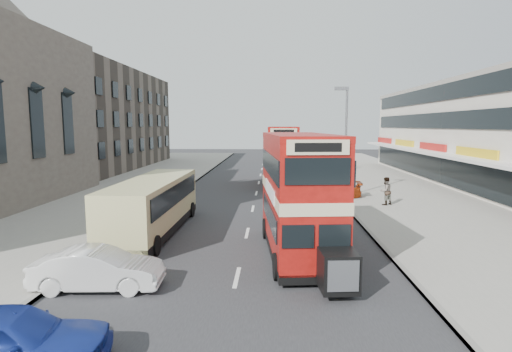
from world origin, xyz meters
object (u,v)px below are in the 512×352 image
(bus_main, at_px, (299,194))
(car_left_front, at_px, (98,269))
(street_lamp, at_px, (345,134))
(pedestrian_near, at_px, (386,191))
(bus_second, at_px, (283,156))
(car_right_b, at_px, (315,181))
(coach, at_px, (153,204))
(car_right_a, at_px, (331,190))
(car_left_near, at_px, (6,340))
(pedestrian_far, at_px, (333,166))
(cyclist, at_px, (312,189))

(bus_main, height_order, car_left_front, bus_main)
(street_lamp, bearing_deg, pedestrian_near, -54.47)
(bus_second, height_order, car_right_b, bus_second)
(bus_second, bearing_deg, coach, 67.67)
(car_right_a, bearing_deg, street_lamp, 93.02)
(street_lamp, height_order, coach, street_lamp)
(bus_second, height_order, pedestrian_near, bus_second)
(car_left_near, xyz_separation_m, pedestrian_far, (12.32, 35.33, 0.31))
(bus_second, bearing_deg, car_right_a, 119.09)
(bus_second, relative_size, car_right_a, 2.08)
(bus_main, xyz_separation_m, pedestrian_far, (5.45, 26.80, -1.50))
(car_right_b, xyz_separation_m, pedestrian_far, (2.87, 8.86, 0.45))
(coach, bearing_deg, pedestrian_near, 27.87)
(car_left_near, bearing_deg, car_right_b, -26.84)
(street_lamp, bearing_deg, bus_main, -107.50)
(street_lamp, relative_size, cyclist, 3.68)
(bus_main, xyz_separation_m, car_right_b, (2.58, 17.95, -1.96))
(car_right_a, bearing_deg, car_right_b, -169.05)
(car_right_a, relative_size, car_right_b, 1.01)
(bus_second, height_order, car_right_a, bus_second)
(coach, relative_size, car_right_a, 2.15)
(coach, bearing_deg, car_right_b, 57.37)
(car_right_a, bearing_deg, bus_main, -10.69)
(car_left_near, bearing_deg, cyclist, -29.51)
(street_lamp, xyz_separation_m, car_left_near, (-11.05, -21.78, -4.04))
(bus_main, relative_size, car_right_b, 2.04)
(car_right_a, bearing_deg, bus_second, -148.55)
(street_lamp, relative_size, coach, 0.85)
(car_left_near, bearing_deg, car_right_a, -32.08)
(car_left_front, bearing_deg, cyclist, -30.47)
(car_left_near, relative_size, car_left_front, 1.05)
(street_lamp, relative_size, car_left_front, 1.95)
(bus_main, distance_m, car_right_b, 18.23)
(bus_main, height_order, coach, bus_main)
(street_lamp, distance_m, car_left_near, 24.75)
(bus_second, distance_m, car_left_near, 28.87)
(coach, distance_m, car_left_near, 11.74)
(bus_main, bearing_deg, car_right_a, -108.93)
(car_left_near, bearing_deg, coach, -6.31)
(car_left_near, bearing_deg, bus_main, -46.06)
(street_lamp, distance_m, cyclist, 4.70)
(bus_main, height_order, pedestrian_near, bus_main)
(coach, bearing_deg, pedestrian_far, 62.60)
(pedestrian_near, bearing_deg, pedestrian_far, -115.97)
(car_right_a, distance_m, pedestrian_far, 13.74)
(street_lamp, xyz_separation_m, pedestrian_near, (2.21, -3.10, -3.70))
(pedestrian_near, bearing_deg, car_left_near, 25.41)
(bus_second, height_order, cyclist, bus_second)
(pedestrian_near, bearing_deg, bus_second, -84.20)
(car_left_near, distance_m, car_right_b, 28.11)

